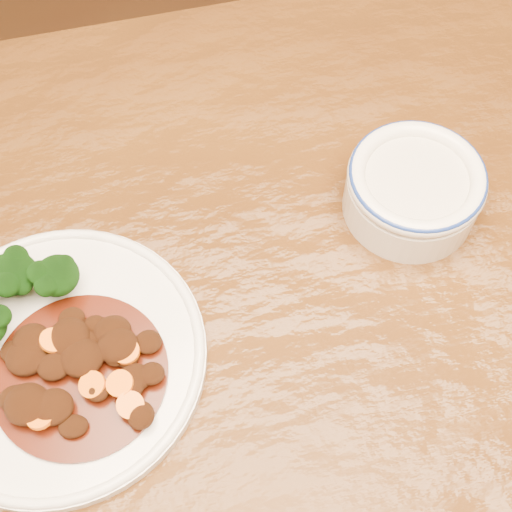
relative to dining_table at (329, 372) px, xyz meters
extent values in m
plane|color=#401E10|center=(0.00, 0.00, -0.67)|extent=(4.00, 4.00, 0.00)
cube|color=#4E2C0D|center=(0.00, 0.00, 0.06)|extent=(1.57, 1.02, 0.04)
cylinder|color=white|center=(-0.24, 0.02, 0.09)|extent=(0.26, 0.26, 0.01)
torus|color=white|center=(-0.24, 0.02, 0.09)|extent=(0.26, 0.26, 0.01)
cylinder|color=olive|center=(-0.24, 0.08, 0.10)|extent=(0.01, 0.01, 0.02)
ellipsoid|color=black|center=(-0.24, 0.08, 0.12)|extent=(0.04, 0.04, 0.03)
cylinder|color=olive|center=(-0.27, 0.09, 0.10)|extent=(0.01, 0.01, 0.02)
ellipsoid|color=black|center=(-0.27, 0.09, 0.12)|extent=(0.04, 0.04, 0.03)
cylinder|color=#421207|center=(-0.22, 0.00, 0.09)|extent=(0.15, 0.15, 0.00)
ellipsoid|color=black|center=(-0.24, 0.01, 0.10)|extent=(0.03, 0.03, 0.01)
ellipsoid|color=black|center=(-0.22, 0.03, 0.10)|extent=(0.02, 0.02, 0.01)
ellipsoid|color=black|center=(-0.22, 0.01, 0.11)|extent=(0.04, 0.03, 0.02)
ellipsoid|color=black|center=(-0.18, -0.02, 0.10)|extent=(0.03, 0.03, 0.01)
ellipsoid|color=black|center=(-0.21, 0.04, 0.10)|extent=(0.02, 0.02, 0.01)
ellipsoid|color=black|center=(-0.19, 0.03, 0.10)|extent=(0.03, 0.03, 0.02)
ellipsoid|color=black|center=(-0.27, -0.02, 0.11)|extent=(0.04, 0.04, 0.02)
ellipsoid|color=black|center=(-0.27, 0.02, 0.10)|extent=(0.04, 0.03, 0.02)
ellipsoid|color=black|center=(-0.16, 0.02, 0.10)|extent=(0.02, 0.02, 0.01)
ellipsoid|color=black|center=(-0.23, 0.03, 0.10)|extent=(0.04, 0.04, 0.02)
ellipsoid|color=black|center=(-0.21, -0.02, 0.10)|extent=(0.02, 0.02, 0.01)
ellipsoid|color=black|center=(-0.26, 0.02, 0.10)|extent=(0.03, 0.03, 0.01)
ellipsoid|color=black|center=(-0.19, 0.01, 0.11)|extent=(0.04, 0.03, 0.02)
ellipsoid|color=black|center=(-0.18, 0.00, 0.10)|extent=(0.02, 0.02, 0.01)
ellipsoid|color=black|center=(-0.16, -0.01, 0.10)|extent=(0.02, 0.02, 0.01)
ellipsoid|color=black|center=(-0.18, -0.01, 0.10)|extent=(0.03, 0.03, 0.01)
ellipsoid|color=black|center=(-0.26, 0.03, 0.10)|extent=(0.03, 0.03, 0.02)
ellipsoid|color=black|center=(-0.25, -0.03, 0.10)|extent=(0.03, 0.03, 0.02)
ellipsoid|color=black|center=(-0.18, -0.05, 0.10)|extent=(0.02, 0.02, 0.01)
ellipsoid|color=black|center=(-0.28, 0.03, 0.10)|extent=(0.02, 0.02, 0.01)
ellipsoid|color=black|center=(-0.23, 0.05, 0.10)|extent=(0.02, 0.02, 0.01)
ellipsoid|color=black|center=(-0.28, -0.02, 0.10)|extent=(0.03, 0.02, 0.01)
ellipsoid|color=black|center=(-0.19, 0.01, 0.10)|extent=(0.02, 0.02, 0.01)
ellipsoid|color=black|center=(-0.23, -0.05, 0.10)|extent=(0.02, 0.02, 0.01)
cylinder|color=orange|center=(-0.24, 0.03, 0.11)|extent=(0.03, 0.03, 0.01)
cylinder|color=orange|center=(-0.18, 0.01, 0.11)|extent=(0.02, 0.02, 0.01)
cylinder|color=orange|center=(-0.24, 0.01, 0.10)|extent=(0.03, 0.03, 0.02)
cylinder|color=orange|center=(-0.18, -0.04, 0.11)|extent=(0.03, 0.03, 0.01)
cylinder|color=orange|center=(-0.21, -0.02, 0.11)|extent=(0.03, 0.03, 0.01)
cylinder|color=orange|center=(-0.19, -0.02, 0.11)|extent=(0.03, 0.03, 0.01)
cylinder|color=orange|center=(-0.26, -0.04, 0.11)|extent=(0.03, 0.03, 0.01)
cylinder|color=white|center=(0.10, 0.13, 0.10)|extent=(0.13, 0.13, 0.04)
cylinder|color=beige|center=(0.10, 0.13, 0.13)|extent=(0.10, 0.10, 0.01)
torus|color=white|center=(0.10, 0.13, 0.13)|extent=(0.13, 0.13, 0.02)
torus|color=navy|center=(0.10, 0.13, 0.13)|extent=(0.13, 0.13, 0.01)
camera|label=1|loc=(-0.11, -0.23, 0.67)|focal=50.00mm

